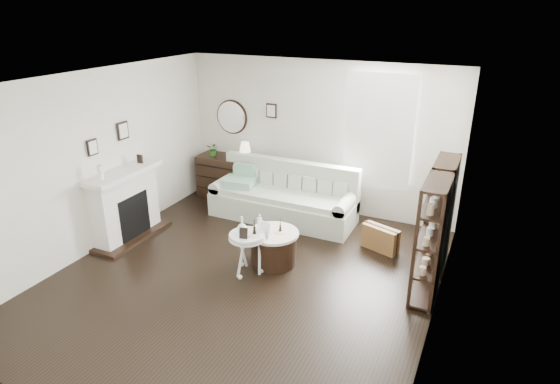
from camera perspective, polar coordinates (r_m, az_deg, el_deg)
The scene contains 18 objects.
room at distance 8.08m, azimuth 9.42°, elevation 7.63°, with size 5.50×5.50×5.50m.
fireplace at distance 7.89m, azimuth -18.26°, elevation -1.70°, with size 0.50×1.40×1.84m.
shelf_unit_far at distance 6.98m, azimuth 18.95°, elevation -2.53°, with size 0.30×0.80×1.60m.
shelf_unit_near at distance 6.17m, azimuth 17.85°, elevation -5.69°, with size 0.30×0.80×1.60m.
sofa at distance 8.28m, azimuth 0.53°, elevation -1.00°, with size 2.55×0.88×0.99m.
quilt at distance 8.44m, azimuth -4.98°, elevation 1.22°, with size 0.55×0.45×0.14m, color #2A9C73.
suitcase at distance 7.41m, azimuth 12.13°, elevation -5.57°, with size 0.58×0.19×0.39m, color brown.
dresser at distance 9.16m, azimuth -6.15°, elevation 1.77°, with size 1.24×0.53×0.83m.
table_lamp at distance 8.80m, azimuth -4.27°, elevation 5.01°, with size 0.22×0.22×0.34m, color white, non-canonical shape.
potted_plant at distance 9.11m, azimuth -8.13°, elevation 5.20°, with size 0.24×0.21×0.27m, color #215117.
drum_table at distance 6.86m, azimuth -0.77°, elevation -6.76°, with size 0.73×0.73×0.51m.
pedestal_table at distance 6.49m, azimuth -4.04°, elevation -5.54°, with size 0.51×0.51×0.62m.
eiffel_drum at distance 6.72m, azimuth 0.03°, elevation -4.18°, with size 0.10×0.10×0.18m, color black, non-canonical shape.
bottle_drum at distance 6.70m, azimuth -2.50°, elevation -3.81°, with size 0.07×0.07×0.28m, color silver.
card_frame_drum at distance 6.57m, azimuth -1.88°, elevation -4.59°, with size 0.17×0.01×0.22m, color white.
eiffel_ped at distance 6.41m, azimuth -3.15°, elevation -4.39°, with size 0.12×0.12×0.20m, color black, non-canonical shape.
flask_ped at distance 6.47m, azimuth -4.67°, elevation -3.95°, with size 0.13×0.13×0.24m, color silver, non-canonical shape.
card_frame_ped at distance 6.32m, azimuth -4.48°, elevation -5.04°, with size 0.12×0.01×0.15m, color black.
Camera 1 is at (2.84, -4.85, 3.55)m, focal length 30.00 mm.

